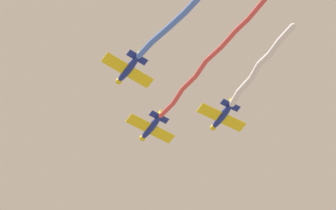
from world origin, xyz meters
TOP-DOWN VIEW (x-y plane):
  - airplane_lead at (-5.50, -3.94)m, footprint 5.92×7.92m
  - smoke_trail_lead at (-21.15, -5.73)m, footprint 26.36×4.05m
  - airplane_left_wing at (-13.15, 3.91)m, footprint 5.98×7.97m
  - airplane_right_wing at (-12.50, -12.39)m, footprint 5.81×7.83m
  - smoke_trail_right_wing at (-22.53, -12.55)m, footprint 15.31×1.94m

SIDE VIEW (x-z plane):
  - airplane_lead at x=-5.50m, z-range 68.30..70.28m
  - airplane_left_wing at x=-13.15m, z-range 68.30..70.28m
  - airplane_right_wing at x=-12.50m, z-range 68.60..70.58m
  - smoke_trail_lead at x=-21.15m, z-range 68.78..70.92m
  - smoke_trail_right_wing at x=-22.53m, z-range 69.00..71.40m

